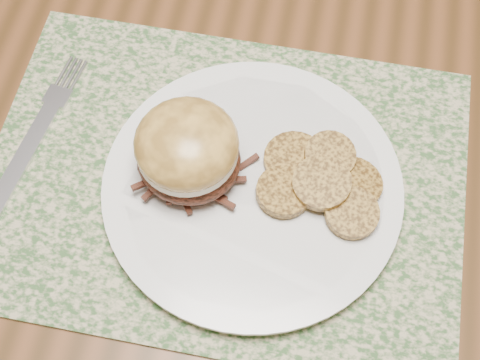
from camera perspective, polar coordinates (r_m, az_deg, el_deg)
name	(u,v)px	position (r m, az deg, el deg)	size (l,w,h in m)	color
ground	(202,249)	(1.41, -3.25, -5.86)	(3.50, 3.50, 0.00)	#4E331A
dining_table	(174,48)	(0.82, -5.65, 11.16)	(1.50, 0.90, 0.75)	brown
placemat	(224,180)	(0.63, -1.40, -0.03)	(0.45, 0.33, 0.00)	#395E30
dinner_plate	(252,188)	(0.62, 1.06, -0.68)	(0.26, 0.26, 0.02)	white
pork_sandwich	(187,150)	(0.59, -4.52, 2.56)	(0.12, 0.12, 0.07)	black
roasted_potatoes	(321,180)	(0.61, 6.94, 0.03)	(0.13, 0.11, 0.03)	#A47930
fork	(34,139)	(0.68, -17.18, 3.36)	(0.05, 0.21, 0.00)	silver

